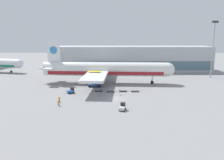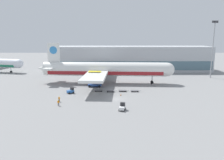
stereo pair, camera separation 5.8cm
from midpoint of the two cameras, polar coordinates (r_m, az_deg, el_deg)
name	(u,v)px [view 1 (the left image)]	position (r m, az deg, el deg)	size (l,w,h in m)	color
ground_plane	(116,99)	(70.00, 0.96, -4.95)	(400.00, 400.00, 0.00)	gray
terminal_building	(131,58)	(128.59, 4.92, 5.65)	(90.00, 18.20, 14.00)	#B2B7BC
light_mast	(213,46)	(114.39, 24.90, 8.11)	(2.80, 0.50, 26.75)	#9EA0A5
airplane_main	(104,70)	(92.29, -2.24, 2.73)	(58.10, 48.38, 17.00)	white
scissor_lift_loader	(95,81)	(86.46, -4.47, -0.26)	(5.36, 3.63, 6.18)	#284C99
baggage_tug_foreground	(71,91)	(77.91, -10.68, -2.79)	(2.81, 2.60, 2.00)	#2D66B7
baggage_tug_mid	(123,107)	(59.45, 2.76, -7.06)	(2.12, 2.70, 2.00)	silver
baggage_dolly_lead	(99,90)	(79.37, -3.49, -2.71)	(3.71, 1.53, 0.48)	#56565B
baggage_dolly_second	(111,91)	(78.49, -0.35, -2.85)	(3.71, 1.53, 0.48)	#56565B
baggage_dolly_third	(123,90)	(79.10, 2.80, -2.76)	(3.71, 1.53, 0.48)	#56565B
baggage_dolly_trail	(135,91)	(79.17, 5.94, -2.79)	(3.71, 1.53, 0.48)	#56565B
ground_crew_near	(59,99)	(68.55, -13.62, -4.77)	(0.45, 0.41, 1.69)	black
ground_crew_far	(59,102)	(64.72, -13.79, -5.70)	(0.53, 0.35, 1.75)	black
traffic_cone_near	(121,95)	(73.79, 2.34, -3.82)	(0.40, 0.40, 0.71)	black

